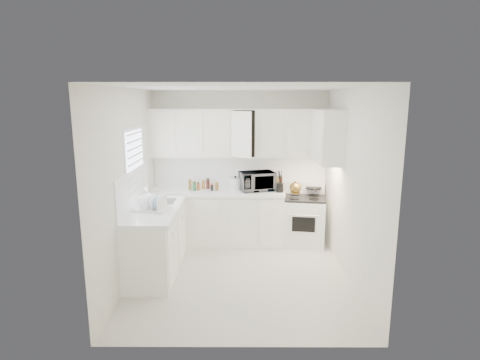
{
  "coord_description": "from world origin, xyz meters",
  "views": [
    {
      "loc": [
        0.02,
        -5.12,
        2.45
      ],
      "look_at": [
        0.0,
        0.7,
        1.25
      ],
      "focal_mm": 29.29,
      "sensor_mm": 36.0,
      "label": 1
    }
  ],
  "objects_px": {
    "stove": "(304,214)",
    "dish_rack": "(152,202)",
    "utensil_crock": "(280,181)",
    "tea_kettle": "(295,187)",
    "rice_cooker": "(235,182)",
    "microwave": "(257,179)"
  },
  "relations": [
    {
      "from": "rice_cooker",
      "to": "tea_kettle",
      "type": "bearing_deg",
      "value": -0.17
    },
    {
      "from": "utensil_crock",
      "to": "microwave",
      "type": "bearing_deg",
      "value": 159.03
    },
    {
      "from": "rice_cooker",
      "to": "microwave",
      "type": "bearing_deg",
      "value": 0.71
    },
    {
      "from": "utensil_crock",
      "to": "rice_cooker",
      "type": "bearing_deg",
      "value": 162.09
    },
    {
      "from": "stove",
      "to": "dish_rack",
      "type": "xyz_separation_m",
      "value": [
        -2.29,
        -1.21,
        0.54
      ]
    },
    {
      "from": "stove",
      "to": "dish_rack",
      "type": "distance_m",
      "value": 2.64
    },
    {
      "from": "stove",
      "to": "utensil_crock",
      "type": "height_order",
      "value": "utensil_crock"
    },
    {
      "from": "stove",
      "to": "utensil_crock",
      "type": "bearing_deg",
      "value": -155.22
    },
    {
      "from": "microwave",
      "to": "rice_cooker",
      "type": "relative_size",
      "value": 2.47
    },
    {
      "from": "microwave",
      "to": "utensil_crock",
      "type": "height_order",
      "value": "microwave"
    },
    {
      "from": "utensil_crock",
      "to": "dish_rack",
      "type": "xyz_separation_m",
      "value": [
        -1.86,
        -1.09,
        -0.07
      ]
    },
    {
      "from": "stove",
      "to": "microwave",
      "type": "xyz_separation_m",
      "value": [
        -0.8,
        0.02,
        0.61
      ]
    },
    {
      "from": "utensil_crock",
      "to": "tea_kettle",
      "type": "bearing_deg",
      "value": -8.65
    },
    {
      "from": "stove",
      "to": "tea_kettle",
      "type": "relative_size",
      "value": 4.59
    },
    {
      "from": "rice_cooker",
      "to": "dish_rack",
      "type": "relative_size",
      "value": 0.52
    },
    {
      "from": "microwave",
      "to": "dish_rack",
      "type": "distance_m",
      "value": 1.93
    },
    {
      "from": "microwave",
      "to": "rice_cooker",
      "type": "bearing_deg",
      "value": 148.79
    },
    {
      "from": "rice_cooker",
      "to": "utensil_crock",
      "type": "bearing_deg",
      "value": -2.45
    },
    {
      "from": "tea_kettle",
      "to": "utensil_crock",
      "type": "distance_m",
      "value": 0.27
    },
    {
      "from": "utensil_crock",
      "to": "dish_rack",
      "type": "distance_m",
      "value": 2.15
    },
    {
      "from": "stove",
      "to": "tea_kettle",
      "type": "xyz_separation_m",
      "value": [
        -0.18,
        -0.16,
        0.51
      ]
    },
    {
      "from": "dish_rack",
      "to": "utensil_crock",
      "type": "bearing_deg",
      "value": 44.54
    }
  ]
}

